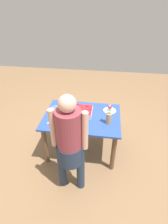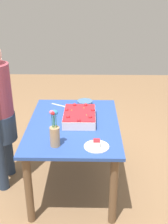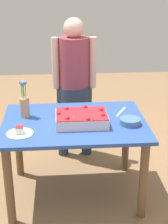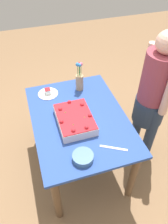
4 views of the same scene
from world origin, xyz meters
name	(u,v)px [view 4 (image 4 of 4)]	position (x,y,z in m)	size (l,w,h in m)	color
ground_plane	(80,161)	(0.00, 0.00, 0.00)	(8.00, 8.00, 0.00)	#8E6A48
dining_table	(79,126)	(0.00, 0.00, 0.60)	(1.21, 0.88, 0.72)	#2C4D9F
sheet_cake	(75,119)	(-0.06, 0.06, 0.77)	(0.42, 0.31, 0.11)	silver
serving_plate_with_slice	(48,93)	(0.43, 0.22, 0.74)	(0.21, 0.21, 0.07)	white
cake_knife	(114,148)	(-0.43, -0.17, 0.73)	(0.23, 0.02, 0.00)	silver
flower_vase	(80,80)	(0.42, -0.13, 0.84)	(0.08, 0.08, 0.33)	tan
fruit_bowl	(83,157)	(-0.46, 0.10, 0.75)	(0.17, 0.17, 0.05)	teal
person_standing	(153,95)	(-0.04, -0.74, 0.85)	(0.45, 0.31, 1.49)	#27364F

